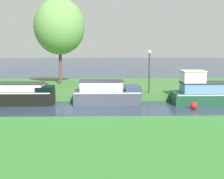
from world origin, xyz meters
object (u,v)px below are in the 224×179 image
object	(u,v)px
lamp_post	(149,66)
channel_buoy	(194,106)
slate_barge	(107,94)
mooring_post_near	(47,89)
willow_tree_left	(59,26)

from	to	relation	value
lamp_post	channel_buoy	distance (m)	4.59
slate_barge	mooring_post_near	xyz separation A→B (m)	(-3.99, 1.23, 0.15)
willow_tree_left	channel_buoy	size ratio (longest dim) A/B	16.62
mooring_post_near	channel_buoy	world-z (taller)	mooring_post_near
lamp_post	channel_buoy	bearing A→B (deg)	-58.90
channel_buoy	willow_tree_left	bearing A→B (deg)	136.85
slate_barge	mooring_post_near	size ratio (longest dim) A/B	5.27
lamp_post	channel_buoy	xyz separation A→B (m)	(2.13, -3.53, -2.02)
slate_barge	lamp_post	bearing A→B (deg)	31.51
willow_tree_left	mooring_post_near	world-z (taller)	willow_tree_left
slate_barge	mooring_post_near	bearing A→B (deg)	162.82
slate_barge	channel_buoy	bearing A→B (deg)	-19.40
slate_barge	lamp_post	world-z (taller)	lamp_post
lamp_post	mooring_post_near	distance (m)	7.03
willow_tree_left	lamp_post	distance (m)	8.64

